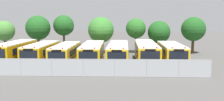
{
  "coord_description": "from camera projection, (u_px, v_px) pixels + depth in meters",
  "views": [
    {
      "loc": [
        3.79,
        -31.83,
        5.75
      ],
      "look_at": [
        2.55,
        0.0,
        1.6
      ],
      "focal_mm": 39.65,
      "sensor_mm": 36.0,
      "label": 1
    }
  ],
  "objects": [
    {
      "name": "ground_plane",
      "position": [
        93.0,
        62.0,
        32.43
      ],
      "size": [
        160.0,
        160.0,
        0.0
      ],
      "primitive_type": "plane",
      "color": "#514F4C"
    },
    {
      "name": "school_bus_0",
      "position": [
        15.0,
        51.0,
        32.55
      ],
      "size": [
        2.54,
        10.02,
        2.78
      ],
      "rotation": [
        0.0,
        0.0,
        3.14
      ],
      "color": "#EAA80C",
      "rests_on": "ground_plane"
    },
    {
      "name": "school_bus_1",
      "position": [
        42.0,
        52.0,
        32.65
      ],
      "size": [
        2.62,
        9.73,
        2.58
      ],
      "rotation": [
        0.0,
        0.0,
        3.15
      ],
      "color": "#EAA80C",
      "rests_on": "ground_plane"
    },
    {
      "name": "school_bus_2",
      "position": [
        66.0,
        53.0,
        32.12
      ],
      "size": [
        2.49,
        9.64,
        2.52
      ],
      "rotation": [
        0.0,
        0.0,
        3.14
      ],
      "color": "yellow",
      "rests_on": "ground_plane"
    },
    {
      "name": "school_bus_3",
      "position": [
        93.0,
        52.0,
        32.04
      ],
      "size": [
        2.83,
        10.8,
        2.62
      ],
      "rotation": [
        0.0,
        0.0,
        3.17
      ],
      "color": "yellow",
      "rests_on": "ground_plane"
    },
    {
      "name": "school_bus_4",
      "position": [
        118.0,
        52.0,
        31.92
      ],
      "size": [
        2.69,
        11.16,
        2.64
      ],
      "rotation": [
        0.0,
        0.0,
        3.13
      ],
      "color": "yellow",
      "rests_on": "ground_plane"
    },
    {
      "name": "school_bus_5",
      "position": [
        146.0,
        52.0,
        31.78
      ],
      "size": [
        2.76,
        11.54,
        2.76
      ],
      "rotation": [
        0.0,
        0.0,
        3.12
      ],
      "color": "yellow",
      "rests_on": "ground_plane"
    },
    {
      "name": "school_bus_6",
      "position": [
        171.0,
        53.0,
        31.75
      ],
      "size": [
        2.8,
        9.44,
        2.62
      ],
      "rotation": [
        0.0,
        0.0,
        3.12
      ],
      "color": "yellow",
      "rests_on": "ground_plane"
    },
    {
      "name": "tree_0",
      "position": [
        5.0,
        31.0,
        42.4
      ],
      "size": [
        3.47,
        3.47,
        5.35
      ],
      "color": "#4C3823",
      "rests_on": "ground_plane"
    },
    {
      "name": "tree_1",
      "position": [
        38.0,
        28.0,
        42.35
      ],
      "size": [
        4.2,
        4.2,
        6.24
      ],
      "color": "#4C3823",
      "rests_on": "ground_plane"
    },
    {
      "name": "tree_2",
      "position": [
        64.0,
        26.0,
        43.01
      ],
      "size": [
        3.6,
        3.59,
        6.33
      ],
      "color": "#4C3823",
      "rests_on": "ground_plane"
    },
    {
      "name": "tree_3",
      "position": [
        101.0,
        30.0,
        40.85
      ],
      "size": [
        4.29,
        4.29,
        6.01
      ],
      "color": "#4C3823",
      "rests_on": "ground_plane"
    },
    {
      "name": "tree_4",
      "position": [
        135.0,
        29.0,
        41.06
      ],
      "size": [
        3.32,
        3.32,
        5.76
      ],
      "color": "#4C3823",
      "rests_on": "ground_plane"
    },
    {
      "name": "tree_5",
      "position": [
        159.0,
        32.0,
        41.09
      ],
      "size": [
        3.75,
        3.75,
        5.34
      ],
      "color": "#4C3823",
      "rests_on": "ground_plane"
    },
    {
      "name": "tree_6",
      "position": [
        193.0,
        29.0,
        40.61
      ],
      "size": [
        3.96,
        3.96,
        6.0
      ],
      "color": "#4C3823",
      "rests_on": "ground_plane"
    },
    {
      "name": "chainlink_fence",
      "position": [
        83.0,
        67.0,
        24.43
      ],
      "size": [
        25.09,
        0.07,
        1.8
      ],
      "color": "#9EA0A3",
      "rests_on": "ground_plane"
    },
    {
      "name": "traffic_cone",
      "position": [
        136.0,
        73.0,
        24.99
      ],
      "size": [
        0.45,
        0.45,
        0.59
      ],
      "primitive_type": "cone",
      "color": "#EA5914",
      "rests_on": "ground_plane"
    }
  ]
}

